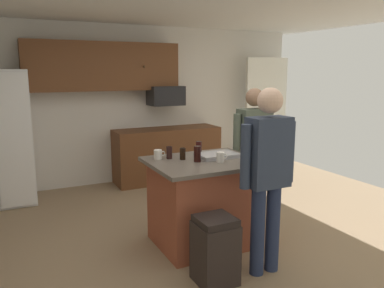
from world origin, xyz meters
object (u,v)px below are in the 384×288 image
Objects in this scene: mug_ceramic_white at (158,154)px; microwave_over_range at (166,96)px; person_elder_center at (253,146)px; trash_bin at (215,250)px; mug_blue_stoneware at (221,157)px; tumbler_amber at (169,153)px; glass_pilsner at (199,148)px; serving_tray at (217,155)px; person_guest_right at (268,169)px; glass_short_whisky at (197,154)px; glass_dark_ale at (183,154)px; kitchen_island at (204,201)px.

microwave_over_range is at bearing 65.65° from mug_ceramic_white.
person_elder_center reaches higher than trash_bin.
tumbler_amber is at bearing 137.00° from mug_blue_stoneware.
glass_pilsner is (0.38, 0.05, 0.01)m from tumbler_amber.
glass_pilsner is at bearing 70.40° from trash_bin.
serving_tray is at bearing -18.38° from tumbler_amber.
glass_short_whisky is (-0.31, 0.78, 0.01)m from person_guest_right.
mug_ceramic_white is 0.29× the size of serving_tray.
tumbler_amber is at bearing 128.23° from glass_short_whisky.
tumbler_amber reaches higher than mug_ceramic_white.
glass_dark_ale is 0.76× the size of glass_short_whisky.
mug_ceramic_white reaches higher than trash_bin.
kitchen_island is at bearing -0.00° from person_elder_center.
person_guest_right is 3.90× the size of serving_tray.
glass_dark_ale reaches higher than serving_tray.
glass_dark_ale is at bearing -42.26° from tumbler_amber.
mug_ceramic_white is (-0.42, 0.27, 0.51)m from kitchen_island.
tumbler_amber is at bearing -172.41° from glass_pilsner.
microwave_over_range is 4.46× the size of glass_dark_ale.
serving_tray is at bearing -13.75° from person_guest_right.
person_guest_right is 1.10m from glass_pilsner.
trash_bin is (0.13, -1.03, -0.68)m from mug_ceramic_white.
glass_dark_ale is 0.40m from serving_tray.
tumbler_amber is 0.30× the size of serving_tray.
kitchen_island is 8.79× the size of tumbler_amber.
microwave_over_range reaches higher than tumbler_amber.
mug_ceramic_white is 0.67m from mug_blue_stoneware.
mug_blue_stoneware is (0.53, -0.42, 0.00)m from mug_ceramic_white.
glass_short_whisky is 0.27× the size of trash_bin.
person_guest_right is 1.16m from tumbler_amber.
kitchen_island is 6.97× the size of glass_short_whisky.
glass_pilsner is at bearing 93.93° from mug_blue_stoneware.
glass_dark_ale is 0.29× the size of serving_tray.
person_elder_center is 0.70m from serving_tray.
person_elder_center is 0.96× the size of person_guest_right.
microwave_over_range reaches higher than trash_bin.
glass_dark_ale is 1.13m from trash_bin.
kitchen_island is at bearing 68.89° from trash_bin.
glass_dark_ale is 1.00× the size of mug_blue_stoneware.
kitchen_island is 7.77× the size of glass_pilsner.
mug_ceramic_white is at bearing -18.31° from person_elder_center.
tumbler_amber is at bearing 142.06° from kitchen_island.
mug_blue_stoneware is at bearing -38.11° from mug_ceramic_white.
person_guest_right is at bearing -68.58° from glass_short_whisky.
mug_ceramic_white is 0.50m from glass_pilsner.
tumbler_amber is at bearing -111.54° from microwave_over_range.
microwave_over_range is at bearing 80.84° from serving_tray.
serving_tray is (-0.66, -0.26, -0.01)m from person_elder_center.
glass_short_whisky is 0.32m from serving_tray.
mug_ceramic_white is at bearing 147.58° from kitchen_island.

